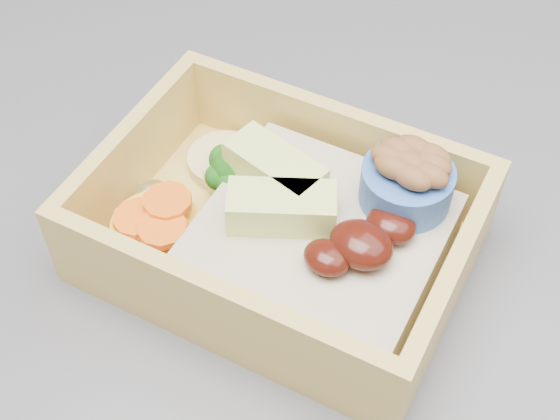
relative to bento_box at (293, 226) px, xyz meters
The scene contains 1 object.
bento_box is the anchor object (origin of this frame).
Camera 1 is at (0.29, -0.24, 1.27)m, focal length 50.00 mm.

